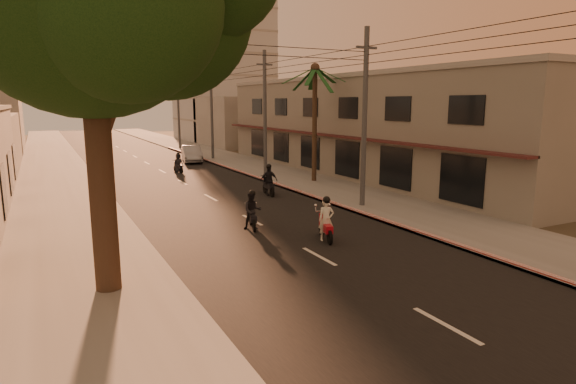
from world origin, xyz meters
name	(u,v)px	position (x,y,z in m)	size (l,w,h in m)	color
ground	(352,275)	(0.00, 0.00, 0.00)	(160.00, 160.00, 0.00)	#383023
road	(183,182)	(0.00, 20.00, 0.01)	(10.00, 140.00, 0.02)	black
sidewalk_right	(281,174)	(7.50, 20.00, 0.06)	(5.00, 140.00, 0.12)	slate
sidewalk_left	(61,191)	(-7.50, 20.00, 0.06)	(5.00, 140.00, 0.12)	slate
curb_stripe	(283,186)	(5.10, 15.00, 0.10)	(0.20, 60.00, 0.20)	#AC2012
shophouse_row	(369,125)	(13.95, 18.00, 3.65)	(8.80, 34.20, 7.30)	gray
distant_tower	(222,41)	(16.00, 56.00, 14.00)	(12.10, 12.10, 28.00)	#B7B5B2
palm_tree	(315,75)	(8.00, 16.00, 7.15)	(5.00, 5.00, 8.20)	black
utility_poles	(265,86)	(6.20, 20.00, 6.54)	(1.20, 48.26, 9.00)	#38383A
filler_right	(238,122)	(14.00, 45.00, 3.00)	(8.00, 14.00, 6.00)	#A19B91
scooter_red	(326,221)	(1.28, 3.63, 0.80)	(0.93, 1.77, 1.79)	black
scooter_mid_a	(252,211)	(-0.57, 6.59, 0.78)	(1.12, 1.70, 1.71)	black
scooter_mid_b	(269,181)	(3.26, 13.13, 0.84)	(1.14, 1.90, 1.88)	black
scooter_far_a	(178,164)	(0.99, 24.74, 0.71)	(0.88, 1.60, 1.58)	black
parked_car	(192,154)	(3.82, 30.82, 0.75)	(2.44, 4.78, 1.50)	gray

